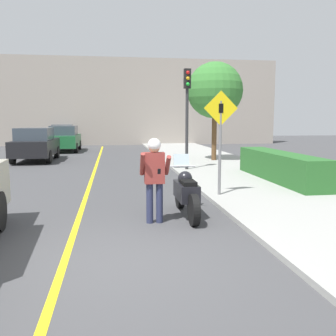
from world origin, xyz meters
TOP-DOWN VIEW (x-y plane):
  - ground_plane at (0.00, 0.00)m, footprint 80.00×80.00m
  - sidewalk_curb at (4.80, 4.00)m, footprint 4.40×44.00m
  - road_center_line at (-0.60, 6.00)m, footprint 0.12×36.00m
  - building_backdrop at (0.00, 26.00)m, footprint 28.00×1.20m
  - motorcycle at (1.72, 2.41)m, footprint 0.62×2.19m
  - person_biker at (0.97, 1.95)m, footprint 0.59×0.47m
  - crossing_sign at (2.95, 4.07)m, footprint 0.91×0.08m
  - traffic_light at (3.10, 9.23)m, footprint 0.26×0.30m
  - hedge_row at (5.60, 6.13)m, footprint 0.90×5.13m
  - street_tree at (5.10, 12.39)m, footprint 2.70×2.70m
  - parked_car_black at (-3.69, 14.16)m, footprint 1.88×4.20m
  - parked_car_green at (-2.95, 19.82)m, footprint 1.88×4.20m
  - parked_car_white at (-3.72, 25.88)m, footprint 1.88×4.20m

SIDE VIEW (x-z plane):
  - ground_plane at x=0.00m, z-range 0.00..0.00m
  - road_center_line at x=-0.60m, z-range 0.00..0.01m
  - sidewalk_curb at x=4.80m, z-range 0.00..0.10m
  - motorcycle at x=1.72m, z-range -0.14..1.16m
  - hedge_row at x=5.60m, z-range 0.10..1.01m
  - parked_car_black at x=-3.69m, z-range 0.02..1.70m
  - parked_car_green at x=-2.95m, z-range 0.02..1.70m
  - parked_car_white at x=-3.72m, z-range 0.02..1.70m
  - person_biker at x=0.97m, z-range 0.20..1.93m
  - crossing_sign at x=2.95m, z-range 0.38..3.12m
  - traffic_light at x=3.10m, z-range 0.86..4.82m
  - street_tree at x=5.10m, z-range 1.11..5.85m
  - building_backdrop at x=0.00m, z-range 0.00..7.03m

